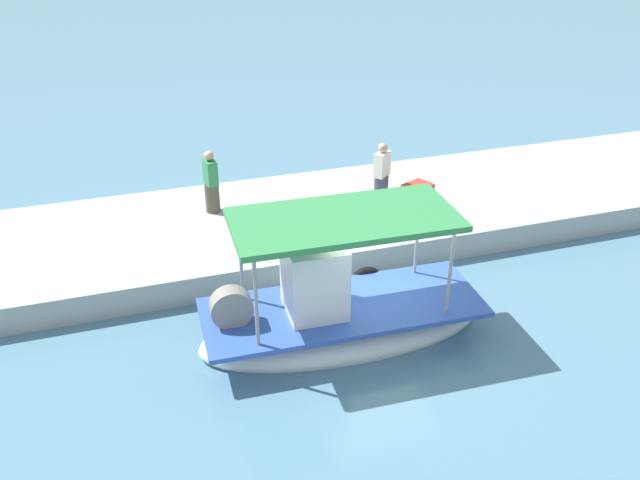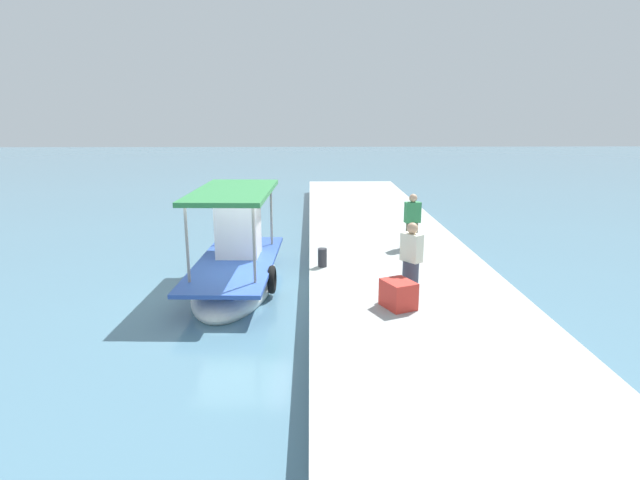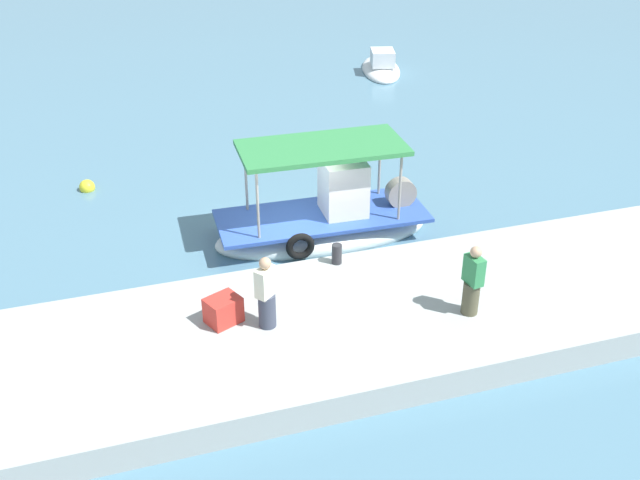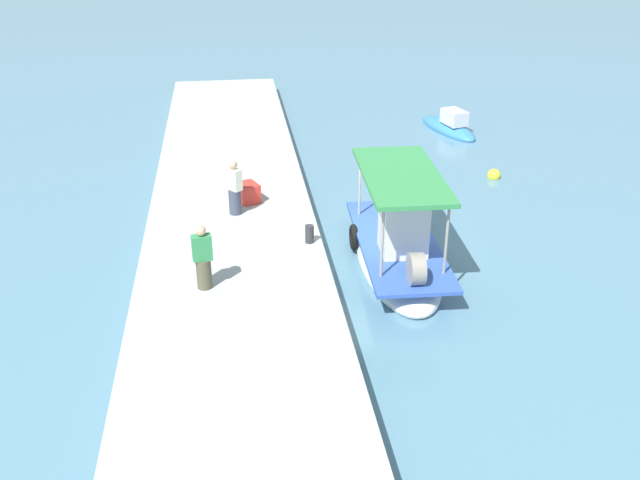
% 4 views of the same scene
% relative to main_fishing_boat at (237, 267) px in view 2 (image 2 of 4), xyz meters
% --- Properties ---
extents(ground_plane, '(120.00, 120.00, 0.00)m').
position_rel_main_fishing_boat_xyz_m(ground_plane, '(-0.97, -0.21, -0.50)').
color(ground_plane, slate).
extents(dock_quay, '(36.00, 4.82, 0.65)m').
position_rel_main_fishing_boat_xyz_m(dock_quay, '(-0.97, -4.40, -0.17)').
color(dock_quay, '#A4AAA7').
rests_on(dock_quay, ground_plane).
extents(main_fishing_boat, '(5.83, 2.28, 3.01)m').
position_rel_main_fishing_boat_xyz_m(main_fishing_boat, '(0.00, 0.00, 0.00)').
color(main_fishing_boat, silver).
rests_on(main_fishing_boat, ground_plane).
extents(fisherman_near_bollard, '(0.52, 0.51, 1.64)m').
position_rel_main_fishing_boat_xyz_m(fisherman_near_bollard, '(-2.64, -4.26, 0.90)').
color(fisherman_near_bollard, '#394052').
rests_on(fisherman_near_bollard, dock_quay).
extents(fisherman_by_crate, '(0.41, 0.49, 1.62)m').
position_rel_main_fishing_boat_xyz_m(fisherman_by_crate, '(1.58, -5.10, 0.89)').
color(fisherman_by_crate, '#504D38').
rests_on(fisherman_by_crate, dock_quay).
extents(mooring_bollard, '(0.24, 0.24, 0.49)m').
position_rel_main_fishing_boat_xyz_m(mooring_bollard, '(-0.47, -2.34, 0.40)').
color(mooring_bollard, '#2D2D33').
rests_on(mooring_bollard, dock_quay).
extents(cargo_crate, '(0.85, 0.78, 0.58)m').
position_rel_main_fishing_boat_xyz_m(cargo_crate, '(-3.48, -3.86, 0.44)').
color(cargo_crate, red).
rests_on(cargo_crate, dock_quay).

